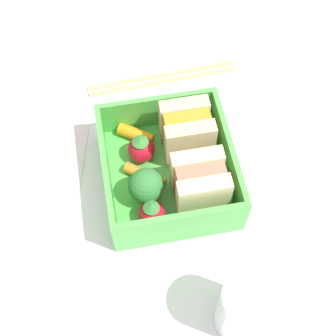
{
  "coord_description": "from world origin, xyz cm",
  "views": [
    {
      "loc": [
        25.06,
        -4.65,
        47.2
      ],
      "look_at": [
        0.0,
        0.0,
        2.7
      ],
      "focal_mm": 50.0,
      "sensor_mm": 36.0,
      "label": 1
    }
  ],
  "objects_px": {
    "strawberry_left": "(141,149)",
    "chopstick_pair": "(163,77)",
    "sandwich_center_left": "(200,184)",
    "drinking_glass": "(246,308)",
    "broccoli_floret": "(146,186)",
    "sandwich_left": "(187,132)",
    "carrot_stick_far_left": "(144,173)",
    "strawberry_far_left": "(152,213)",
    "folded_napkin": "(39,173)",
    "carrot_stick_left": "(136,134)"
  },
  "relations": [
    {
      "from": "strawberry_left",
      "to": "chopstick_pair",
      "type": "height_order",
      "value": "strawberry_left"
    },
    {
      "from": "sandwich_center_left",
      "to": "folded_napkin",
      "type": "distance_m",
      "value": 0.19
    },
    {
      "from": "sandwich_center_left",
      "to": "drinking_glass",
      "type": "xyz_separation_m",
      "value": [
        0.13,
        0.01,
        -0.0
      ]
    },
    {
      "from": "carrot_stick_left",
      "to": "strawberry_far_left",
      "type": "bearing_deg",
      "value": 0.71
    },
    {
      "from": "drinking_glass",
      "to": "sandwich_left",
      "type": "bearing_deg",
      "value": -175.95
    },
    {
      "from": "sandwich_center_left",
      "to": "strawberry_far_left",
      "type": "relative_size",
      "value": 1.76
    },
    {
      "from": "drinking_glass",
      "to": "broccoli_floret",
      "type": "bearing_deg",
      "value": -154.04
    },
    {
      "from": "broccoli_floret",
      "to": "carrot_stick_left",
      "type": "bearing_deg",
      "value": -179.89
    },
    {
      "from": "carrot_stick_left",
      "to": "folded_napkin",
      "type": "xyz_separation_m",
      "value": [
        0.02,
        -0.12,
        -0.02
      ]
    },
    {
      "from": "chopstick_pair",
      "to": "sandwich_left",
      "type": "bearing_deg",
      "value": 3.2
    },
    {
      "from": "strawberry_far_left",
      "to": "folded_napkin",
      "type": "relative_size",
      "value": 0.24
    },
    {
      "from": "chopstick_pair",
      "to": "carrot_stick_far_left",
      "type": "bearing_deg",
      "value": -17.98
    },
    {
      "from": "strawberry_left",
      "to": "drinking_glass",
      "type": "xyz_separation_m",
      "value": [
        0.19,
        0.07,
        0.01
      ]
    },
    {
      "from": "sandwich_left",
      "to": "sandwich_center_left",
      "type": "xyz_separation_m",
      "value": [
        0.07,
        0.0,
        0.0
      ]
    },
    {
      "from": "drinking_glass",
      "to": "strawberry_far_left",
      "type": "bearing_deg",
      "value": -149.47
    },
    {
      "from": "sandwich_center_left",
      "to": "carrot_stick_left",
      "type": "distance_m",
      "value": 0.11
    },
    {
      "from": "strawberry_left",
      "to": "broccoli_floret",
      "type": "distance_m",
      "value": 0.05
    },
    {
      "from": "carrot_stick_far_left",
      "to": "folded_napkin",
      "type": "height_order",
      "value": "carrot_stick_far_left"
    },
    {
      "from": "strawberry_left",
      "to": "carrot_stick_far_left",
      "type": "xyz_separation_m",
      "value": [
        0.03,
        -0.0,
        -0.01
      ]
    },
    {
      "from": "sandwich_left",
      "to": "carrot_stick_far_left",
      "type": "bearing_deg",
      "value": -60.99
    },
    {
      "from": "carrot_stick_far_left",
      "to": "broccoli_floret",
      "type": "xyz_separation_m",
      "value": [
        0.03,
        -0.0,
        0.02
      ]
    },
    {
      "from": "sandwich_left",
      "to": "carrot_stick_far_left",
      "type": "xyz_separation_m",
      "value": [
        0.03,
        -0.05,
        -0.02
      ]
    },
    {
      "from": "strawberry_far_left",
      "to": "drinking_glass",
      "type": "relative_size",
      "value": 0.42
    },
    {
      "from": "strawberry_left",
      "to": "strawberry_far_left",
      "type": "relative_size",
      "value": 1.07
    },
    {
      "from": "carrot_stick_far_left",
      "to": "drinking_glass",
      "type": "xyz_separation_m",
      "value": [
        0.17,
        0.07,
        0.02
      ]
    },
    {
      "from": "chopstick_pair",
      "to": "drinking_glass",
      "type": "xyz_separation_m",
      "value": [
        0.31,
        0.02,
        0.04
      ]
    },
    {
      "from": "drinking_glass",
      "to": "chopstick_pair",
      "type": "bearing_deg",
      "value": -176.26
    },
    {
      "from": "strawberry_left",
      "to": "folded_napkin",
      "type": "xyz_separation_m",
      "value": [
        -0.01,
        -0.12,
        -0.03
      ]
    },
    {
      "from": "sandwich_center_left",
      "to": "strawberry_far_left",
      "type": "xyz_separation_m",
      "value": [
        0.02,
        -0.05,
        -0.01
      ]
    },
    {
      "from": "sandwich_left",
      "to": "carrot_stick_left",
      "type": "bearing_deg",
      "value": -112.08
    },
    {
      "from": "broccoli_floret",
      "to": "drinking_glass",
      "type": "distance_m",
      "value": 0.16
    },
    {
      "from": "sandwich_left",
      "to": "strawberry_far_left",
      "type": "bearing_deg",
      "value": -32.8
    },
    {
      "from": "carrot_stick_left",
      "to": "strawberry_far_left",
      "type": "distance_m",
      "value": 0.11
    },
    {
      "from": "carrot_stick_far_left",
      "to": "strawberry_far_left",
      "type": "height_order",
      "value": "strawberry_far_left"
    },
    {
      "from": "broccoli_floret",
      "to": "drinking_glass",
      "type": "height_order",
      "value": "drinking_glass"
    },
    {
      "from": "broccoli_floret",
      "to": "chopstick_pair",
      "type": "bearing_deg",
      "value": 164.28
    },
    {
      "from": "sandwich_left",
      "to": "folded_napkin",
      "type": "xyz_separation_m",
      "value": [
        -0.0,
        -0.17,
        -0.04
      ]
    },
    {
      "from": "carrot_stick_left",
      "to": "folded_napkin",
      "type": "relative_size",
      "value": 0.3
    },
    {
      "from": "strawberry_left",
      "to": "broccoli_floret",
      "type": "relative_size",
      "value": 0.8
    },
    {
      "from": "sandwich_center_left",
      "to": "folded_napkin",
      "type": "height_order",
      "value": "sandwich_center_left"
    },
    {
      "from": "sandwich_center_left",
      "to": "folded_napkin",
      "type": "relative_size",
      "value": 0.43
    },
    {
      "from": "broccoli_floret",
      "to": "carrot_stick_far_left",
      "type": "bearing_deg",
      "value": 177.05
    },
    {
      "from": "strawberry_left",
      "to": "chopstick_pair",
      "type": "xyz_separation_m",
      "value": [
        -0.12,
        0.05,
        -0.03
      ]
    },
    {
      "from": "strawberry_far_left",
      "to": "chopstick_pair",
      "type": "relative_size",
      "value": 0.17
    },
    {
      "from": "broccoli_floret",
      "to": "drinking_glass",
      "type": "xyz_separation_m",
      "value": [
        0.14,
        0.07,
        0.0
      ]
    },
    {
      "from": "sandwich_left",
      "to": "strawberry_left",
      "type": "bearing_deg",
      "value": -85.45
    },
    {
      "from": "strawberry_left",
      "to": "folded_napkin",
      "type": "relative_size",
      "value": 0.26
    },
    {
      "from": "broccoli_floret",
      "to": "strawberry_far_left",
      "type": "distance_m",
      "value": 0.03
    },
    {
      "from": "broccoli_floret",
      "to": "folded_napkin",
      "type": "relative_size",
      "value": 0.33
    },
    {
      "from": "chopstick_pair",
      "to": "folded_napkin",
      "type": "height_order",
      "value": "chopstick_pair"
    }
  ]
}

